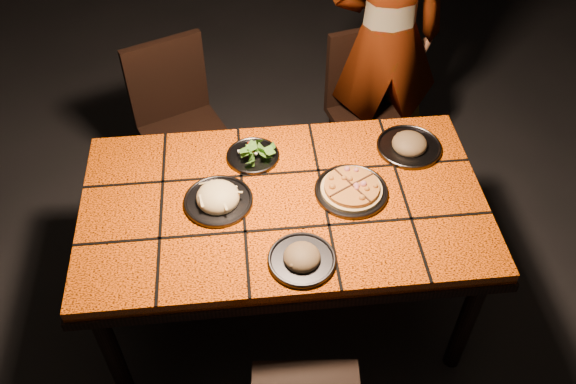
{
  "coord_description": "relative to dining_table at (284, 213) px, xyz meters",
  "views": [
    {
      "loc": [
        -0.15,
        -1.64,
        2.52
      ],
      "look_at": [
        0.02,
        -0.03,
        0.82
      ],
      "focal_mm": 38.0,
      "sensor_mm": 36.0,
      "label": 1
    }
  ],
  "objects": [
    {
      "name": "room_shell",
      "position": [
        0.0,
        0.0,
        0.83
      ],
      "size": [
        6.04,
        7.04,
        3.08
      ],
      "color": "black",
      "rests_on": "ground"
    },
    {
      "name": "dining_table",
      "position": [
        0.0,
        0.0,
        0.0
      ],
      "size": [
        1.62,
        0.92,
        0.75
      ],
      "color": "#F75B07",
      "rests_on": "ground"
    },
    {
      "name": "chair_far_left",
      "position": [
        -0.46,
        0.86,
        -0.15
      ],
      "size": [
        0.54,
        0.54,
        0.91
      ],
      "rotation": [
        0.0,
        0.0,
        0.4
      ],
      "color": "black",
      "rests_on": "ground"
    },
    {
      "name": "chair_far_right",
      "position": [
        0.54,
        0.9,
        -0.16
      ],
      "size": [
        0.48,
        0.48,
        0.88
      ],
      "rotation": [
        0.0,
        0.0,
        0.24
      ],
      "color": "black",
      "rests_on": "ground"
    },
    {
      "name": "diner",
      "position": [
        0.61,
        0.97,
        0.16
      ],
      "size": [
        0.61,
        0.41,
        1.67
      ],
      "primitive_type": "imported",
      "rotation": [
        0.0,
        0.0,
        3.16
      ],
      "color": "brown",
      "rests_on": "ground"
    },
    {
      "name": "plate_pizza",
      "position": [
        0.27,
        0.01,
        0.1
      ],
      "size": [
        0.34,
        0.34,
        0.04
      ],
      "color": "#38383D",
      "rests_on": "dining_table"
    },
    {
      "name": "plate_pasta",
      "position": [
        -0.26,
        0.01,
        0.1
      ],
      "size": [
        0.27,
        0.27,
        0.09
      ],
      "color": "#38383D",
      "rests_on": "dining_table"
    },
    {
      "name": "plate_salad",
      "position": [
        -0.11,
        0.26,
        0.1
      ],
      "size": [
        0.22,
        0.22,
        0.07
      ],
      "color": "#38383D",
      "rests_on": "dining_table"
    },
    {
      "name": "plate_mushroom_a",
      "position": [
        0.04,
        -0.31,
        0.1
      ],
      "size": [
        0.25,
        0.25,
        0.08
      ],
      "color": "#38383D",
      "rests_on": "dining_table"
    },
    {
      "name": "plate_mushroom_b",
      "position": [
        0.57,
        0.25,
        0.1
      ],
      "size": [
        0.28,
        0.28,
        0.09
      ],
      "color": "#38383D",
      "rests_on": "dining_table"
    }
  ]
}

